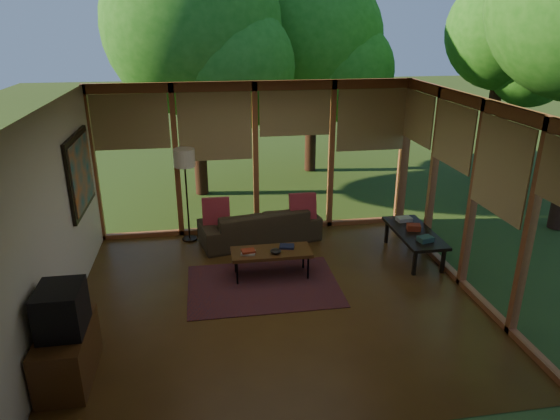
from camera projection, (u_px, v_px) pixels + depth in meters
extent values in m
plane|color=#593917|center=(277.00, 299.00, 6.98)|extent=(5.50, 5.50, 0.00)
plane|color=silver|center=(277.00, 104.00, 6.02)|extent=(5.50, 5.50, 0.00)
cube|color=silver|center=(55.00, 221.00, 6.10)|extent=(0.04, 5.00, 2.70)
cube|color=silver|center=(321.00, 312.00, 4.19)|extent=(5.50, 0.04, 2.70)
cube|color=#A25932|center=(256.00, 159.00, 8.81)|extent=(5.50, 0.12, 2.70)
cube|color=#A25932|center=(473.00, 198.00, 6.90)|extent=(0.12, 5.00, 2.70)
plane|color=#30491B|center=(492.00, 146.00, 15.53)|extent=(40.00, 40.00, 0.00)
cylinder|color=#371D14|center=(196.00, 90.00, 10.48)|extent=(0.28, 0.28, 4.56)
sphere|color=#1C5C15|center=(193.00, 26.00, 10.03)|extent=(3.62, 3.62, 3.62)
cylinder|color=#371D14|center=(311.00, 89.00, 12.34)|extent=(0.28, 0.28, 4.13)
sphere|color=#1C5C15|center=(312.00, 40.00, 11.93)|extent=(3.40, 3.40, 3.40)
cylinder|color=#371D14|center=(497.00, 86.00, 11.71)|extent=(0.28, 0.28, 4.40)
sphere|color=#1C5C15|center=(505.00, 31.00, 11.28)|extent=(2.64, 2.64, 2.64)
cube|color=maroon|center=(263.00, 285.00, 7.32)|extent=(2.19, 1.55, 0.01)
imported|color=#3C2F1E|center=(260.00, 225.00, 8.72)|extent=(2.18, 1.19, 0.60)
cube|color=maroon|center=(216.00, 212.00, 8.45)|extent=(0.46, 0.25, 0.48)
cube|color=maroon|center=(303.00, 207.00, 8.67)|extent=(0.46, 0.25, 0.48)
cube|color=#ADA59D|center=(248.00, 253.00, 7.35)|extent=(0.23, 0.19, 0.03)
cube|color=maroon|center=(248.00, 251.00, 7.33)|extent=(0.21, 0.17, 0.03)
cube|color=#161A31|center=(287.00, 246.00, 7.55)|extent=(0.25, 0.21, 0.03)
ellipsoid|color=black|center=(276.00, 251.00, 7.35)|extent=(0.16, 0.16, 0.07)
cube|color=#573217|center=(67.00, 354.00, 5.34)|extent=(0.50, 1.00, 0.60)
cube|color=black|center=(61.00, 309.00, 5.15)|extent=(0.45, 0.55, 0.50)
cube|color=#2D5048|center=(425.00, 239.00, 7.68)|extent=(0.25, 0.21, 0.08)
cube|color=maroon|center=(414.00, 227.00, 8.09)|extent=(0.25, 0.20, 0.10)
cube|color=#ADA59D|center=(404.00, 219.00, 8.47)|extent=(0.26, 0.20, 0.07)
cylinder|color=black|center=(190.00, 239.00, 8.86)|extent=(0.26, 0.26, 0.03)
cylinder|color=black|center=(187.00, 198.00, 8.58)|extent=(0.03, 0.03, 1.52)
cylinder|color=beige|center=(184.00, 158.00, 8.33)|extent=(0.36, 0.36, 0.30)
cube|color=#573217|center=(271.00, 252.00, 7.46)|extent=(1.20, 0.50, 0.05)
cylinder|color=black|center=(237.00, 273.00, 7.29)|extent=(0.03, 0.03, 0.38)
cylinder|color=black|center=(308.00, 268.00, 7.44)|extent=(0.03, 0.03, 0.38)
cylinder|color=black|center=(235.00, 262.00, 7.62)|extent=(0.03, 0.03, 0.38)
cylinder|color=black|center=(303.00, 257.00, 7.78)|extent=(0.03, 0.03, 0.38)
cube|color=black|center=(414.00, 233.00, 8.07)|extent=(0.60, 1.40, 0.05)
cube|color=black|center=(415.00, 263.00, 7.57)|extent=(0.05, 0.05, 0.40)
cube|color=black|center=(443.00, 261.00, 7.63)|extent=(0.05, 0.05, 0.40)
cube|color=black|center=(387.00, 232.00, 8.67)|extent=(0.05, 0.05, 0.40)
cube|color=black|center=(412.00, 230.00, 8.74)|extent=(0.05, 0.05, 0.40)
cube|color=black|center=(80.00, 173.00, 7.32)|extent=(0.05, 1.35, 1.15)
cube|color=#1B627A|center=(82.00, 173.00, 7.33)|extent=(0.02, 1.20, 1.00)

